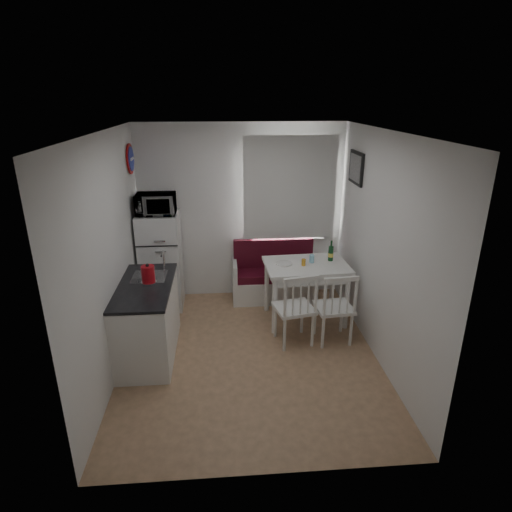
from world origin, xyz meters
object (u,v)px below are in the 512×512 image
Objects in this scene: dining_table at (306,270)px; chair_right at (336,302)px; fridge at (161,261)px; microwave at (156,204)px; chair_left at (296,302)px; kettle at (148,274)px; kitchen_counter at (148,319)px; wine_bottle at (331,251)px; bench at (274,280)px.

dining_table is 2.23× the size of chair_right.
fridge is 0.85m from microwave.
chair_left is (-0.25, -0.67, -0.13)m from dining_table.
kettle is at bearing -88.59° from fridge.
chair_left is at bearing -0.48° from kettle.
kitchen_counter is 2.27m from chair_right.
wine_bottle is (2.37, 0.78, 0.51)m from kitchen_counter.
microwave reaches higher than dining_table.
dining_table is at bearing 18.40° from kettle.
wine_bottle reaches higher than bench.
kitchen_counter is 2.16m from bench.
chair_right is 2.26m from kettle.
chair_left is at bearing -34.16° from microwave.
bench is 2.42× the size of microwave.
chair_right reaches higher than dining_table.
fridge reaches higher than chair_right.
wine_bottle is at bearing -10.07° from microwave.
bench is at bearing 82.35° from chair_left.
dining_table is 2.10m from kettle.
chair_left is 2.32m from microwave.
kitchen_counter reaches higher than bench.
chair_left is at bearing 0.23° from kitchen_counter.
wine_bottle reaches higher than dining_table.
microwave is at bearing -174.49° from bench.
chair_right is (0.50, 0.00, -0.01)m from chair_left.
dining_table is 3.99× the size of wine_bottle.
chair_left is at bearing -127.93° from wine_bottle.
chair_left is 2.22× the size of kettle.
kettle is at bearing -88.53° from microwave.
microwave is (-2.25, 1.19, 0.97)m from chair_right.
fridge is (-2.00, 0.57, -0.03)m from dining_table.
microwave is at bearing -90.00° from fridge.
kettle is (-2.22, 0.01, 0.43)m from chair_right.
microwave is at bearing 134.06° from chair_left.
kettle is (-1.62, -1.33, 0.72)m from bench.
chair_left is 2.15m from fridge.
chair_right is at bearing 0.23° from kitchen_counter.
wine_bottle is at bearing 12.89° from dining_table.
kitchen_counter is 0.94× the size of fridge.
chair_right is (2.27, 0.01, 0.13)m from kitchen_counter.
wine_bottle is (0.60, 0.77, 0.37)m from chair_left.
kettle is (-1.72, 0.01, 0.42)m from chair_left.
fridge is 5.85× the size of kettle.
wine_bottle is (0.35, 0.10, 0.24)m from dining_table.
bench is 2.22m from kettle.
chair_right reaches higher than bench.
bench is 1.38m from chair_left.
chair_right is (0.25, -0.67, -0.14)m from dining_table.
dining_table is (2.02, 0.68, 0.28)m from kitchen_counter.
wine_bottle is (0.70, -0.58, 0.67)m from bench.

